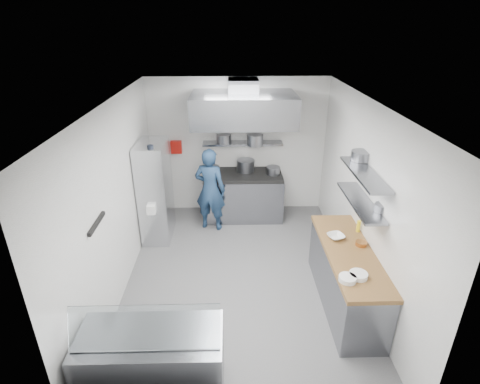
{
  "coord_description": "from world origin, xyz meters",
  "views": [
    {
      "loc": [
        -0.14,
        -4.88,
        3.8
      ],
      "look_at": [
        0.0,
        0.6,
        1.25
      ],
      "focal_mm": 28.0,
      "sensor_mm": 36.0,
      "label": 1
    }
  ],
  "objects_px": {
    "chef": "(210,190)",
    "wire_rack": "(156,191)",
    "gas_range": "(243,196)",
    "display_case": "(153,365)"
  },
  "relations": [
    {
      "from": "chef",
      "to": "wire_rack",
      "type": "xyz_separation_m",
      "value": [
        -0.99,
        -0.26,
        0.1
      ]
    },
    {
      "from": "gas_range",
      "to": "display_case",
      "type": "relative_size",
      "value": 1.07
    },
    {
      "from": "gas_range",
      "to": "wire_rack",
      "type": "distance_m",
      "value": 1.85
    },
    {
      "from": "gas_range",
      "to": "wire_rack",
      "type": "relative_size",
      "value": 0.86
    },
    {
      "from": "display_case",
      "to": "chef",
      "type": "bearing_deg",
      "value": 82.84
    },
    {
      "from": "chef",
      "to": "gas_range",
      "type": "bearing_deg",
      "value": -127.08
    },
    {
      "from": "gas_range",
      "to": "display_case",
      "type": "xyz_separation_m",
      "value": [
        -1.1,
        -4.1,
        -0.03
      ]
    },
    {
      "from": "wire_rack",
      "to": "display_case",
      "type": "bearing_deg",
      "value": -81.08
    },
    {
      "from": "chef",
      "to": "wire_rack",
      "type": "height_order",
      "value": "wire_rack"
    },
    {
      "from": "wire_rack",
      "to": "gas_range",
      "type": "bearing_deg",
      "value": 23.92
    }
  ]
}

